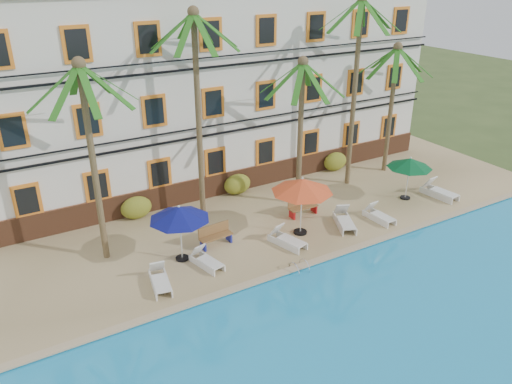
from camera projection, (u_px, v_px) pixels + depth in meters
ground at (318, 252)px, 21.71m from camera, size 100.00×100.00×0.00m
pool_deck at (260, 205)px, 25.58m from camera, size 30.00×12.00×0.25m
swimming_pool at (448, 347)px, 16.18m from camera, size 26.00×12.00×0.20m
pool_coping at (331, 256)px, 20.89m from camera, size 30.00×0.35×0.06m
hotel_building at (214, 85)px, 27.29m from camera, size 25.40×6.44×10.22m
palm_a at (89, 137)px, 18.70m from camera, size 3.97×3.97×8.23m
palm_b at (197, 92)px, 21.93m from camera, size 3.97×3.97×9.62m
palm_c at (301, 113)px, 23.62m from camera, size 3.97×3.97×7.37m
palm_d at (356, 71)px, 25.31m from camera, size 3.97×3.97×9.93m
palm_e at (393, 91)px, 27.64m from camera, size 3.97×3.97×7.37m
shrub_left at (136, 208)px, 23.84m from camera, size 1.50×0.90×1.10m
shrub_mid at (237, 184)px, 26.35m from camera, size 1.50×0.90×1.10m
shrub_right at (335, 162)px, 29.36m from camera, size 1.50×0.90×1.10m
umbrella_blue at (179, 214)px, 19.84m from camera, size 2.49×2.49×2.49m
umbrella_red at (302, 186)px, 21.75m from camera, size 2.76×2.76×2.75m
umbrella_green at (410, 163)px, 25.24m from camera, size 2.31×2.31×2.31m
lounger_a at (160, 280)px, 18.89m from camera, size 0.93×1.85×0.83m
lounger_b at (206, 260)px, 20.17m from camera, size 0.96×1.74×0.78m
lounger_c at (287, 239)px, 21.66m from camera, size 1.11×1.90×0.85m
lounger_d at (344, 220)px, 23.21m from camera, size 1.42×2.02×0.90m
lounger_e at (379, 215)px, 23.77m from camera, size 0.69×1.71×0.80m
lounger_f at (439, 191)px, 26.15m from camera, size 0.92×2.04×0.93m
bench_left at (215, 235)px, 21.61m from camera, size 1.53×0.59×0.93m
bench_right at (302, 206)px, 24.19m from camera, size 1.50×0.48×0.93m
pool_ladder at (299, 269)px, 20.04m from camera, size 0.54×0.74×0.74m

